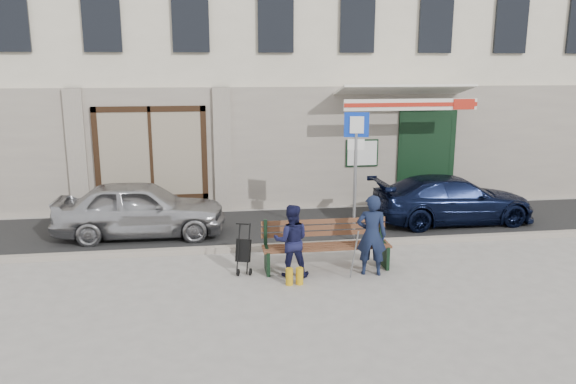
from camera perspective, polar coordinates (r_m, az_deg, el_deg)
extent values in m
plane|color=#9E9991|center=(10.40, 2.23, -8.38)|extent=(80.00, 80.00, 0.00)
cube|color=#282828|center=(13.30, -0.19, -3.57)|extent=(60.00, 3.20, 0.01)
cube|color=#9E9384|center=(11.77, 0.91, -5.50)|extent=(60.00, 0.18, 0.12)
cube|color=beige|center=(18.16, -2.69, 16.74)|extent=(20.00, 7.00, 10.00)
cube|color=#9E9384|center=(14.76, -1.21, 4.41)|extent=(20.00, 0.12, 3.20)
cube|color=maroon|center=(14.79, -13.67, 3.87)|extent=(2.50, 0.12, 2.00)
cube|color=black|center=(15.76, 13.83, 3.48)|extent=(1.60, 0.10, 2.60)
cube|color=black|center=(16.21, 13.19, 3.40)|extent=(1.25, 0.90, 2.40)
cube|color=white|center=(15.13, 7.55, 3.94)|extent=(0.80, 0.03, 0.65)
cube|color=white|center=(15.02, 11.32, 9.99)|extent=(3.40, 1.72, 0.42)
cube|color=white|center=(14.24, 12.42, 8.67)|extent=(3.40, 0.05, 0.28)
cube|color=#B42316|center=(14.21, 12.46, 8.66)|extent=(3.40, 0.02, 0.10)
imported|color=#AEAEB3|center=(12.89, -14.72, -1.64)|extent=(3.76, 1.60, 1.27)
imported|color=black|center=(14.15, 16.35, -0.73)|extent=(3.98, 1.71, 1.14)
cylinder|color=gray|center=(12.04, 6.82, 1.16)|extent=(0.07, 0.07, 2.69)
cube|color=#0D34B9|center=(11.86, 6.98, 6.80)|extent=(0.51, 0.12, 0.52)
cube|color=white|center=(11.83, 7.01, 6.79)|extent=(0.29, 0.07, 0.35)
cube|color=white|center=(11.91, 6.92, 4.82)|extent=(0.35, 0.09, 0.23)
cube|color=brown|center=(10.53, 3.95, -5.54)|extent=(2.40, 0.50, 0.04)
cube|color=brown|center=(10.70, 3.66, -3.60)|extent=(2.40, 0.10, 0.36)
cube|color=black|center=(10.43, -2.14, -7.00)|extent=(0.06, 0.50, 0.45)
cube|color=black|center=(10.88, 9.75, -6.34)|extent=(0.06, 0.50, 0.45)
cube|color=white|center=(10.60, 8.05, -5.33)|extent=(0.34, 0.25, 0.11)
cylinder|color=gray|center=(9.97, 6.75, -6.36)|extent=(0.07, 0.34, 0.96)
cylinder|color=#C39414|center=(9.89, 0.14, -8.59)|extent=(0.13, 0.13, 0.30)
cylinder|color=#C39414|center=(9.92, 1.18, -8.54)|extent=(0.13, 0.13, 0.30)
imported|color=#131C36|center=(10.29, 8.48, -4.35)|extent=(0.62, 0.48, 1.49)
imported|color=#141537|center=(10.13, 0.34, -4.96)|extent=(0.71, 0.58, 1.33)
cylinder|color=black|center=(10.36, -5.08, -8.14)|extent=(0.07, 0.13, 0.13)
cylinder|color=black|center=(10.37, -3.84, -8.09)|extent=(0.07, 0.13, 0.13)
cube|color=black|center=(10.42, -4.56, -5.94)|extent=(0.32, 0.31, 0.44)
cylinder|color=black|center=(10.38, -4.65, -3.26)|extent=(0.24, 0.10, 0.02)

